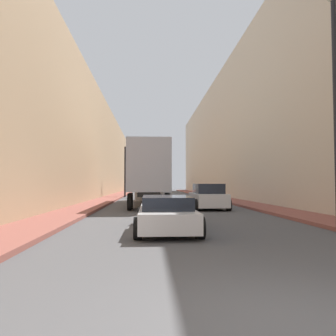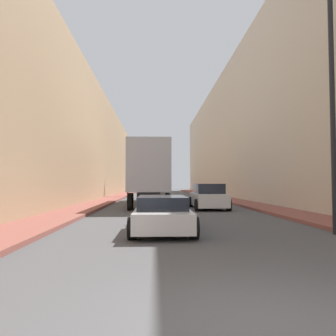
{
  "view_description": "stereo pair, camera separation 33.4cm",
  "coord_description": "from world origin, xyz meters",
  "views": [
    {
      "loc": [
        -1.59,
        -3.52,
        1.59
      ],
      "look_at": [
        -0.48,
        15.71,
        2.5
      ],
      "focal_mm": 35.0,
      "sensor_mm": 36.0,
      "label": 1
    },
    {
      "loc": [
        -1.26,
        -3.54,
        1.59
      ],
      "look_at": [
        -0.48,
        15.71,
        2.5
      ],
      "focal_mm": 35.0,
      "sensor_mm": 36.0,
      "label": 2
    }
  ],
  "objects": [
    {
      "name": "sedan_car",
      "position": [
        -1.02,
        7.58,
        0.58
      ],
      "size": [
        2.02,
        4.8,
        1.17
      ],
      "color": "silver",
      "rests_on": "ground"
    },
    {
      "name": "building_left",
      "position": [
        -9.67,
        30.0,
        5.64
      ],
      "size": [
        6.0,
        80.0,
        11.28
      ],
      "color": "tan",
      "rests_on": "ground"
    },
    {
      "name": "building_right",
      "position": [
        9.67,
        30.0,
        7.38
      ],
      "size": [
        6.0,
        80.0,
        14.76
      ],
      "color": "beige",
      "rests_on": "ground"
    },
    {
      "name": "suv_car",
      "position": [
        2.09,
        16.89,
        0.75
      ],
      "size": [
        2.07,
        4.62,
        1.57
      ],
      "color": "silver",
      "rests_on": "ground"
    },
    {
      "name": "traffic_signal_gantry",
      "position": [
        -3.19,
        34.68,
        4.03
      ],
      "size": [
        5.15,
        0.35,
        5.88
      ],
      "color": "black",
      "rests_on": "ground"
    },
    {
      "name": "ground_plane",
      "position": [
        0.0,
        0.0,
        0.0
      ],
      "size": [
        200.0,
        200.0,
        0.0
      ],
      "primitive_type": "plane",
      "color": "#4C4C4F"
    },
    {
      "name": "semi_truck",
      "position": [
        -1.61,
        21.42,
        2.39
      ],
      "size": [
        2.56,
        13.64,
        4.21
      ],
      "color": "#B2B7C1",
      "rests_on": "ground"
    },
    {
      "name": "sidewalk_left",
      "position": [
        -5.61,
        30.0,
        0.07
      ],
      "size": [
        2.13,
        80.0,
        0.15
      ],
      "color": "brown",
      "rests_on": "ground"
    },
    {
      "name": "sidewalk_right",
      "position": [
        5.61,
        30.0,
        0.07
      ],
      "size": [
        2.13,
        80.0,
        0.15
      ],
      "color": "brown",
      "rests_on": "ground"
    },
    {
      "name": "street_lamp",
      "position": [
        4.4,
        6.55,
        5.0
      ],
      "size": [
        0.44,
        0.44,
        7.97
      ],
      "color": "black",
      "rests_on": "ground"
    }
  ]
}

